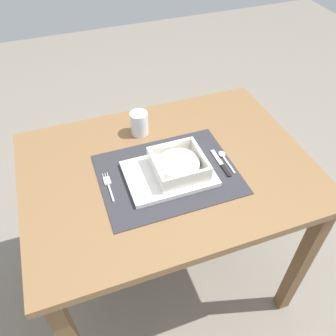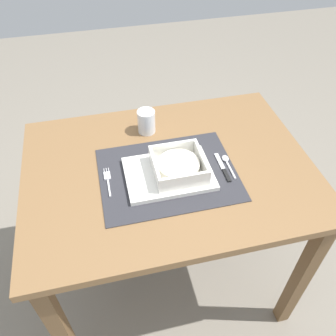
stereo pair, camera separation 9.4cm
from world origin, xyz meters
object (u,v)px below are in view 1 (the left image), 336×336
Objects in this scene: fork at (108,185)px; butter_knife at (222,165)px; porridge_bowl at (179,166)px; spoon at (223,156)px; drinking_glass at (139,124)px; dining_table at (168,188)px.

fork is 0.39m from butter_knife.
fork is at bearing 172.97° from porridge_bowl.
butter_knife reaches higher than fork.
porridge_bowl is 1.46× the size of spoon.
porridge_bowl is at bearing 172.19° from butter_knife.
drinking_glass reaches higher than spoon.
drinking_glass is (-0.21, 0.27, 0.03)m from butter_knife.
drinking_glass reaches higher than butter_knife.
drinking_glass reaches higher than fork.
butter_knife is (-0.02, -0.03, -0.00)m from spoon.
spoon reaches higher than butter_knife.
spoon is 1.26× the size of drinking_glass.
porridge_bowl is 1.28× the size of fork.
dining_table is 7.08× the size of butter_knife.
drinking_glass reaches higher than dining_table.
spoon is (0.18, 0.02, -0.03)m from porridge_bowl.
dining_table is at bearing 168.36° from spoon.
porridge_bowl is 0.24m from fork.
spoon is 0.82× the size of butter_knife.
dining_table is 0.16m from porridge_bowl.
spoon is at bearing 53.04° from butter_knife.
fork is 0.41m from spoon.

